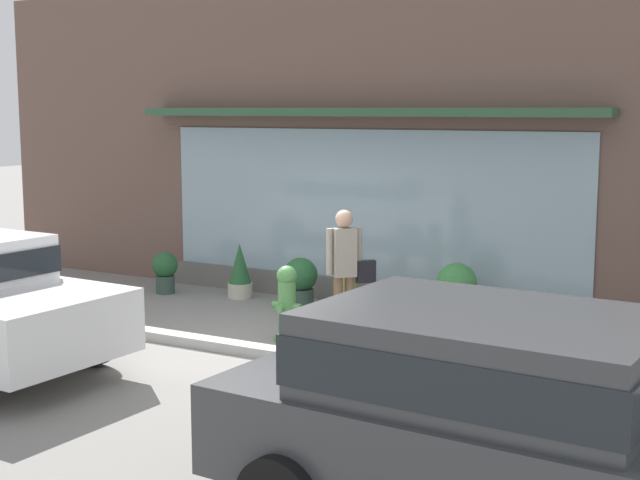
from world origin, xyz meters
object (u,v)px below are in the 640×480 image
Objects in this scene: potted_plant_trailing_edge at (346,274)px; potted_plant_window_left at (300,281)px; potted_plant_doorstep at (456,293)px; potted_plant_window_center at (165,270)px; parked_car_dark_gray at (501,412)px; pedestrian_with_handbag at (346,265)px; fire_hydrant at (287,303)px; potted_plant_corner_tall at (240,272)px.

potted_plant_trailing_edge reaches higher than potted_plant_window_left.
potted_plant_doorstep is 4.75m from potted_plant_window_center.
parked_car_dark_gray is 7.17m from potted_plant_window_left.
fire_hydrant is at bearing 168.67° from pedestrian_with_handbag.
pedestrian_with_handbag is 2.52× the size of potted_plant_window_center.
potted_plant_corner_tall is 1.23m from potted_plant_window_left.
potted_plant_trailing_edge is 0.84m from potted_plant_window_left.
fire_hydrant is 0.76× the size of potted_plant_trailing_edge.
potted_plant_window_left is at bearing -10.57° from potted_plant_corner_tall.
fire_hydrant is at bearing -43.40° from potted_plant_corner_tall.
pedestrian_with_handbag is 1.94× the size of potted_plant_doorstep.
potted_plant_doorstep is at bearing 10.14° from pedestrian_with_handbag.
potted_plant_window_center is 0.52× the size of potted_plant_trailing_edge.
potted_plant_doorstep is 3.53m from potted_plant_corner_tall.
potted_plant_corner_tall is 2.06m from potted_plant_trailing_edge.
potted_plant_doorstep is 2.33m from potted_plant_window_left.
parked_car_dark_gray is 6.05m from potted_plant_doorstep.
fire_hydrant is 0.23× the size of parked_car_dark_gray.
potted_plant_window_left is (1.21, -0.23, 0.01)m from potted_plant_corner_tall.
potted_plant_trailing_edge is (-3.91, 5.26, -0.27)m from parked_car_dark_gray.
fire_hydrant reaches higher than potted_plant_doorstep.
potted_plant_window_left is at bearing 115.08° from fire_hydrant.
potted_plant_trailing_edge is at bearing 88.57° from fire_hydrant.
pedestrian_with_handbag is 4.01m from potted_plant_window_center.
potted_plant_corner_tall is (-1.98, 1.87, -0.08)m from fire_hydrant.
parked_car_dark_gray is 8.17m from potted_plant_corner_tall.
potted_plant_trailing_edge is at bearing -169.58° from potted_plant_doorstep.
parked_car_dark_gray is at bearing -36.62° from potted_plant_window_center.
potted_plant_trailing_edge reaches higher than potted_plant_window_center.
potted_plant_doorstep is 1.13× the size of potted_plant_window_left.
potted_plant_window_left is (-0.77, 1.65, -0.07)m from fire_hydrant.
fire_hydrant is 0.87m from pedestrian_with_handbag.
potted_plant_trailing_edge is (0.04, 1.53, 0.13)m from fire_hydrant.
potted_plant_corner_tall is 1.25m from potted_plant_window_center.
potted_plant_doorstep reaches higher than potted_plant_corner_tall.
pedestrian_with_handbag is at bearing 132.14° from parked_car_dark_gray.
parked_car_dark_gray is at bearing -66.64° from potted_plant_doorstep.
fire_hydrant is 0.58× the size of pedestrian_with_handbag.
potted_plant_trailing_edge is (3.23, -0.04, 0.24)m from potted_plant_window_center.
potted_plant_window_left is (-4.71, 5.38, -0.47)m from parked_car_dark_gray.
potted_plant_corner_tall is 1.12× the size of potted_plant_window_left.
potted_plant_doorstep is at bearing 10.42° from potted_plant_trailing_edge.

